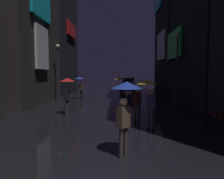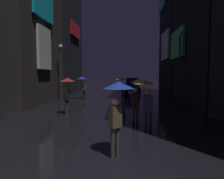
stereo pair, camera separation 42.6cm
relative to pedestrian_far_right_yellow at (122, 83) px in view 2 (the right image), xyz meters
The scene contains 12 objects.
building_left_mid 9.81m from the pedestrian_far_right_yellow, behind, with size 4.25×8.16×14.58m.
building_left_far 15.32m from the pedestrian_far_right_yellow, 131.48° to the left, with size 4.25×8.38×22.00m.
pedestrian_far_right_yellow is the anchor object (origin of this frame).
pedestrian_foreground_right_red 5.46m from the pedestrian_far_right_yellow, 125.01° to the right, with size 0.90×0.90×2.12m.
pedestrian_midstreet_centre_yellow 7.56m from the pedestrian_far_right_yellow, 81.76° to the right, with size 0.90×0.90×2.12m.
pedestrian_foreground_left_blue 4.71m from the pedestrian_far_right_yellow, 143.26° to the left, with size 0.90×0.90×2.12m.
pedestrian_near_crossing_clear 6.27m from the pedestrian_far_right_yellow, 82.16° to the right, with size 0.90×0.90×2.12m.
pedestrian_midstreet_left_blue 10.33m from the pedestrian_far_right_yellow, 89.92° to the right, with size 0.90×0.90×2.12m.
bicycle_parked_at_storefront 8.29m from the pedestrian_far_right_yellow, 60.40° to the right, with size 0.12×1.82×0.96m.
car_distant 10.00m from the pedestrian_far_right_yellow, 83.16° to the left, with size 2.42×4.23×1.92m.
streetlamp_right_far 4.81m from the pedestrian_far_right_yellow, ahead, with size 0.36×0.36×5.63m.
streetlamp_left_far 6.06m from the pedestrian_far_right_yellow, 161.16° to the left, with size 0.36×0.36×5.02m.
Camera 2 is at (0.77, -2.80, 2.31)m, focal length 32.00 mm.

